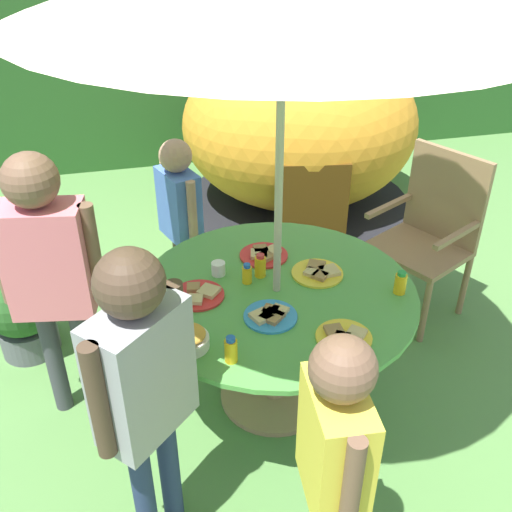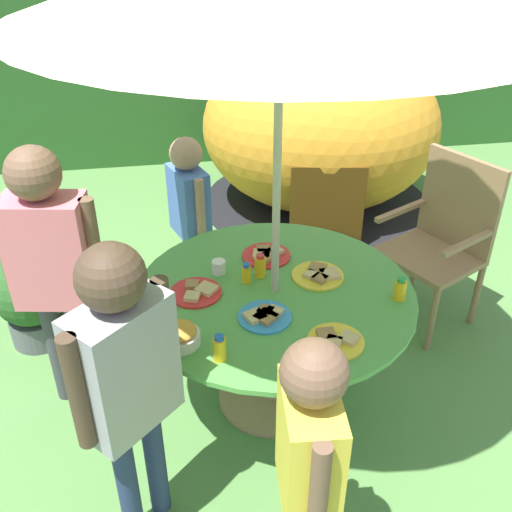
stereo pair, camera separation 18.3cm
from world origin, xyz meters
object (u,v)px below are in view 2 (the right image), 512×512
juice_bottle_far_left (219,348)px  cup_far (307,374)px  child_in_yellow_shirt (309,451)px  snack_bowl (180,335)px  plate_front_edge (265,316)px  juice_bottle_center_back (246,274)px  garden_table (274,318)px  child_in_blue_shirt (189,202)px  child_in_pink_shirt (50,252)px  plate_mid_right (336,340)px  wooden_chair (443,234)px  plate_mid_left (197,292)px  juice_bottle_near_right (400,289)px  dome_tent (320,128)px  juice_bottle_far_right (260,266)px  plate_center_front (266,255)px  plate_near_left (319,275)px  cup_near (219,267)px  potted_plant (32,296)px  child_in_grey_shirt (125,366)px

juice_bottle_far_left → cup_far: size_ratio=1.70×
child_in_yellow_shirt → snack_bowl: (-0.38, 0.71, -0.04)m
plate_front_edge → juice_bottle_far_left: 0.33m
juice_bottle_far_left → juice_bottle_center_back: (0.19, 0.53, -0.01)m
garden_table → snack_bowl: (-0.47, -0.31, 0.21)m
child_in_blue_shirt → child_in_pink_shirt: size_ratio=0.80×
garden_table → plate_mid_right: bearing=-66.0°
wooden_chair → plate_mid_left: bearing=-97.1°
wooden_chair → plate_mid_left: 1.63m
wooden_chair → cup_far: bearing=-70.7°
juice_bottle_near_right → dome_tent: bearing=84.0°
dome_tent → juice_bottle_far_right: (-0.87, -2.12, 0.08)m
dome_tent → plate_center_front: bearing=-102.4°
wooden_chair → snack_bowl: 1.87m
wooden_chair → child_in_pink_shirt: size_ratio=0.73×
garden_table → juice_bottle_center_back: size_ratio=12.77×
plate_mid_left → cup_far: (0.38, -0.65, 0.02)m
snack_bowl → plate_mid_right: snack_bowl is taller
dome_tent → child_in_pink_shirt: (-1.85, -2.07, 0.24)m
plate_mid_left → plate_near_left: 0.61m
child_in_blue_shirt → plate_mid_right: bearing=1.3°
child_in_blue_shirt → juice_bottle_far_left: size_ratio=9.42×
child_in_pink_shirt → child_in_yellow_shirt: child_in_pink_shirt is taller
juice_bottle_far_right → cup_near: bearing=163.2°
child_in_yellow_shirt → cup_far: child_in_yellow_shirt is taller
potted_plant → snack_bowl: size_ratio=3.38×
plate_front_edge → juice_bottle_center_back: juice_bottle_center_back is taller
cup_near → dome_tent: bearing=62.6°
child_in_yellow_shirt → garden_table: bearing=0.0°
cup_far → juice_bottle_far_right: bearing=94.4°
wooden_chair → potted_plant: (-2.47, 0.12, -0.26)m
cup_near → plate_front_edge: bearing=-67.9°
garden_table → plate_mid_left: 0.41m
child_in_grey_shirt → dome_tent: bearing=19.5°
child_in_grey_shirt → child_in_yellow_shirt: 0.71m
garden_table → potted_plant: bearing=151.4°
child_in_grey_shirt → plate_mid_left: size_ratio=5.58×
plate_mid_right → cup_near: cup_near is taller
wooden_chair → cup_near: (-1.40, -0.40, 0.16)m
plate_near_left → wooden_chair: bearing=29.4°
plate_mid_left → juice_bottle_near_right: 0.96m
wooden_chair → cup_far: (-1.14, -1.21, 0.16)m
plate_center_front → child_in_blue_shirt: bearing=119.0°
potted_plant → plate_mid_right: bearing=-37.1°
dome_tent → snack_bowl: dome_tent is taller
plate_mid_left → cup_far: bearing=-59.4°
wooden_chair → child_in_grey_shirt: child_in_grey_shirt is taller
juice_bottle_center_back → cup_far: juice_bottle_center_back is taller
plate_front_edge → cup_far: bearing=-76.9°
child_in_grey_shirt → plate_front_edge: 0.74m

